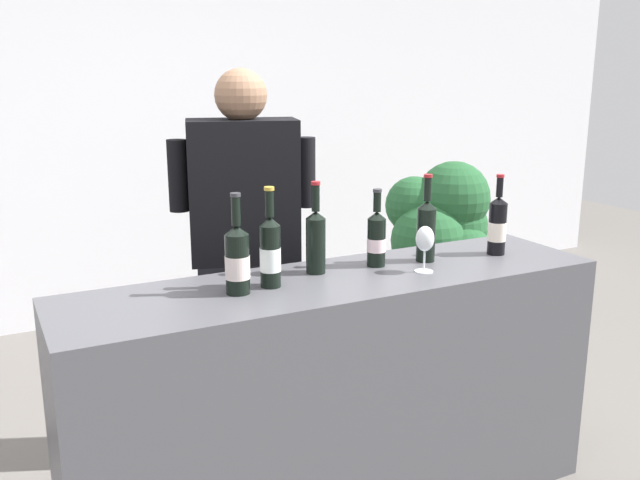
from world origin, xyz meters
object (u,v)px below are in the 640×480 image
object	(u,v)px
wine_bottle_5	(376,238)
person_server	(246,274)
wine_bottle_2	(316,239)
wine_glass	(425,241)
wine_bottle_1	(426,228)
potted_shrub	(440,234)
wine_bottle_0	(497,225)
wine_bottle_3	(270,251)
wine_bottle_4	(238,259)

from	to	relation	value
wine_bottle_5	person_server	bearing A→B (deg)	124.69
wine_bottle_2	wine_glass	distance (m)	0.40
wine_bottle_1	potted_shrub	distance (m)	1.48
wine_bottle_2	wine_bottle_5	size ratio (longest dim) A/B	1.14
wine_glass	person_server	xyz separation A→B (m)	(-0.46, 0.65, -0.24)
wine_bottle_0	wine_bottle_3	size ratio (longest dim) A/B	0.93
wine_bottle_4	person_server	bearing A→B (deg)	67.32
wine_bottle_3	wine_bottle_4	distance (m)	0.13
person_server	wine_bottle_1	bearing A→B (deg)	-43.58
wine_bottle_1	person_server	xyz separation A→B (m)	(-0.55, 0.53, -0.25)
wine_bottle_0	wine_bottle_2	world-z (taller)	wine_bottle_2
wine_glass	wine_bottle_5	bearing A→B (deg)	127.12
potted_shrub	person_server	bearing A→B (deg)	-158.15
wine_bottle_4	wine_glass	world-z (taller)	wine_bottle_4
person_server	potted_shrub	world-z (taller)	person_server
wine_bottle_0	potted_shrub	world-z (taller)	wine_bottle_0
wine_bottle_0	wine_bottle_1	distance (m)	0.32
wine_bottle_3	wine_glass	distance (m)	0.59
wine_bottle_1	wine_bottle_5	distance (m)	0.21
wine_glass	wine_bottle_0	bearing A→B (deg)	11.13
wine_bottle_2	wine_bottle_3	xyz separation A→B (m)	(-0.21, -0.08, -0.00)
wine_bottle_4	wine_glass	size ratio (longest dim) A/B	1.96
wine_glass	person_server	distance (m)	0.83
wine_bottle_0	wine_bottle_1	size ratio (longest dim) A/B	0.95
wine_bottle_5	potted_shrub	world-z (taller)	wine_bottle_5
wine_bottle_2	potted_shrub	distance (m)	1.77
wine_bottle_2	person_server	bearing A→B (deg)	101.49
wine_bottle_3	wine_bottle_4	bearing A→B (deg)	-170.45
wine_bottle_2	wine_bottle_3	world-z (taller)	wine_bottle_3
wine_bottle_0	wine_bottle_1	xyz separation A→B (m)	(-0.32, 0.04, 0.01)
wine_bottle_0	wine_bottle_5	world-z (taller)	wine_bottle_0
wine_bottle_1	wine_bottle_4	world-z (taller)	wine_bottle_1
wine_bottle_3	wine_bottle_4	xyz separation A→B (m)	(-0.13, -0.02, -0.01)
wine_bottle_4	person_server	distance (m)	0.67
wine_bottle_1	wine_bottle_5	world-z (taller)	wine_bottle_1
wine_bottle_2	wine_bottle_4	world-z (taller)	same
potted_shrub	wine_bottle_3	bearing A→B (deg)	-144.01
wine_bottle_3	wine_glass	world-z (taller)	wine_bottle_3
wine_bottle_4	wine_bottle_2	bearing A→B (deg)	16.56
wine_bottle_2	wine_bottle_4	distance (m)	0.36
wine_bottle_1	wine_bottle_5	size ratio (longest dim) A/B	1.15
wine_bottle_3	person_server	size ratio (longest dim) A/B	0.21
wine_bottle_5	wine_bottle_4	bearing A→B (deg)	-172.10
potted_shrub	wine_bottle_1	bearing A→B (deg)	-129.17
wine_bottle_5	potted_shrub	bearing A→B (deg)	44.21
wine_bottle_5	wine_bottle_2	bearing A→B (deg)	175.50
wine_bottle_0	person_server	world-z (taller)	person_server
wine_glass	person_server	size ratio (longest dim) A/B	0.10
wine_bottle_2	potted_shrub	bearing A→B (deg)	38.01
wine_bottle_3	potted_shrub	size ratio (longest dim) A/B	0.31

